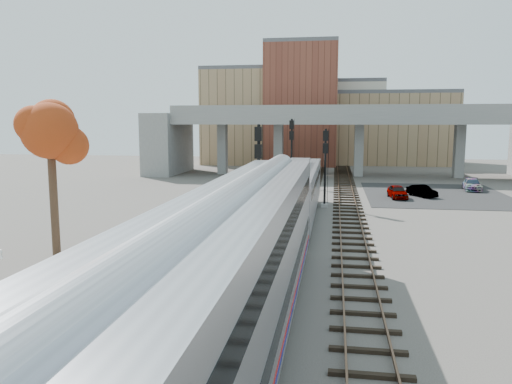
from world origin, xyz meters
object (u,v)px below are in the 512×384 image
(coach, at_px, (240,271))
(signal_mast_near, at_px, (259,180))
(signal_mast_mid, at_px, (325,169))
(tree, at_px, (50,134))
(car_c, at_px, (472,185))
(locomotive, at_px, (296,190))
(car_a, at_px, (397,192))
(signal_mast_far, at_px, (291,152))
(car_b, at_px, (422,191))

(coach, xyz_separation_m, signal_mast_near, (-2.10, 17.53, 0.79))
(signal_mast_mid, bearing_deg, tree, -128.33)
(signal_mast_near, height_order, signal_mast_mid, signal_mast_near)
(signal_mast_near, distance_m, car_c, 31.10)
(signal_mast_mid, relative_size, tree, 0.75)
(locomotive, xyz_separation_m, car_a, (8.83, 11.89, -1.61))
(signal_mast_far, distance_m, car_b, 15.26)
(locomotive, bearing_deg, car_b, 49.52)
(locomotive, bearing_deg, signal_mast_near, -112.49)
(coach, height_order, car_b, coach)
(locomotive, distance_m, signal_mast_mid, 6.28)
(car_b, relative_size, car_c, 0.81)
(signal_mast_near, bearing_deg, coach, -83.17)
(car_a, bearing_deg, locomotive, -132.30)
(signal_mast_far, bearing_deg, locomotive, -83.92)
(locomotive, distance_m, car_c, 25.80)
(coach, xyz_separation_m, car_c, (17.45, 41.54, -2.14))
(locomotive, xyz_separation_m, signal_mast_near, (-2.10, -5.07, 1.31))
(coach, distance_m, signal_mast_near, 17.68)
(signal_mast_near, relative_size, car_c, 1.68)
(coach, relative_size, car_b, 7.20)
(signal_mast_mid, relative_size, car_a, 1.82)
(signal_mast_near, distance_m, signal_mast_far, 24.79)
(tree, bearing_deg, signal_mast_near, 35.12)
(locomotive, bearing_deg, coach, -90.00)
(car_b, bearing_deg, car_a, 179.65)
(tree, relative_size, car_a, 2.43)
(locomotive, bearing_deg, signal_mast_mid, 71.16)
(car_a, bearing_deg, coach, -110.06)
(coach, distance_m, car_a, 35.67)
(signal_mast_near, height_order, signal_mast_far, signal_mast_far)
(signal_mast_near, bearing_deg, car_b, 53.79)
(signal_mast_near, relative_size, tree, 0.80)
(car_a, bearing_deg, signal_mast_far, 138.66)
(coach, height_order, tree, tree)
(tree, distance_m, car_c, 43.56)
(locomotive, xyz_separation_m, car_c, (17.45, 18.93, -1.62))
(tree, relative_size, car_b, 2.60)
(signal_mast_far, distance_m, tree, 33.71)
(signal_mast_mid, relative_size, car_b, 1.95)
(signal_mast_near, distance_m, signal_mast_mid, 11.68)
(locomotive, height_order, car_b, locomotive)
(tree, bearing_deg, signal_mast_far, 72.26)
(locomotive, height_order, signal_mast_far, signal_mast_far)
(coach, distance_m, car_c, 45.11)
(tree, xyz_separation_m, car_c, (29.79, 31.21, -6.03))
(locomotive, relative_size, car_b, 5.49)
(car_b, bearing_deg, tree, -162.18)
(car_c, bearing_deg, signal_mast_near, -120.88)
(locomotive, xyz_separation_m, tree, (-12.34, -12.27, 4.41))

